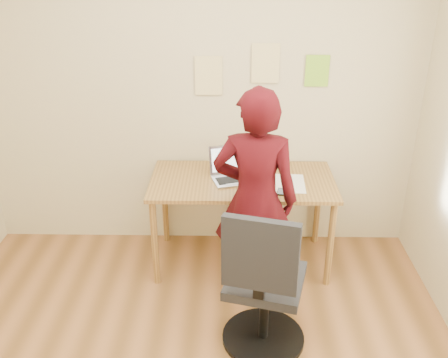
{
  "coord_description": "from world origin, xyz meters",
  "views": [
    {
      "loc": [
        0.27,
        -2.04,
        2.39
      ],
      "look_at": [
        0.21,
        0.95,
        0.95
      ],
      "focal_mm": 40.0,
      "sensor_mm": 36.0,
      "label": 1
    }
  ],
  "objects_px": {
    "laptop": "(232,172)",
    "person": "(255,200)",
    "phone": "(281,192)",
    "office_chair": "(263,292)",
    "desk": "(242,190)"
  },
  "relations": [
    {
      "from": "office_chair",
      "to": "laptop",
      "type": "bearing_deg",
      "value": 115.63
    },
    {
      "from": "laptop",
      "to": "person",
      "type": "bearing_deg",
      "value": -87.8
    },
    {
      "from": "phone",
      "to": "office_chair",
      "type": "relative_size",
      "value": 0.11
    },
    {
      "from": "office_chair",
      "to": "phone",
      "type": "bearing_deg",
      "value": 92.6
    },
    {
      "from": "phone",
      "to": "person",
      "type": "distance_m",
      "value": 0.3
    },
    {
      "from": "phone",
      "to": "person",
      "type": "bearing_deg",
      "value": -120.49
    },
    {
      "from": "office_chair",
      "to": "person",
      "type": "xyz_separation_m",
      "value": [
        -0.04,
        0.53,
        0.35
      ]
    },
    {
      "from": "desk",
      "to": "office_chair",
      "type": "height_order",
      "value": "office_chair"
    },
    {
      "from": "desk",
      "to": "laptop",
      "type": "xyz_separation_m",
      "value": [
        -0.08,
        0.03,
        0.14
      ]
    },
    {
      "from": "desk",
      "to": "phone",
      "type": "height_order",
      "value": "phone"
    },
    {
      "from": "phone",
      "to": "laptop",
      "type": "bearing_deg",
      "value": 156.93
    },
    {
      "from": "desk",
      "to": "office_chair",
      "type": "bearing_deg",
      "value": -83.11
    },
    {
      "from": "office_chair",
      "to": "desk",
      "type": "bearing_deg",
      "value": 111.47
    },
    {
      "from": "phone",
      "to": "office_chair",
      "type": "height_order",
      "value": "office_chair"
    },
    {
      "from": "laptop",
      "to": "phone",
      "type": "xyz_separation_m",
      "value": [
        0.35,
        -0.24,
        -0.05
      ]
    }
  ]
}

